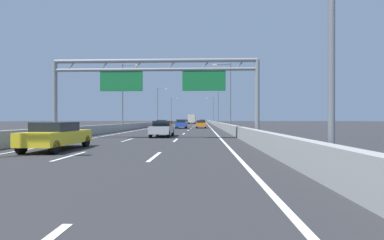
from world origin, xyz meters
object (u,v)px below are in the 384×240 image
(streetlamp_left_mid, at_px, (124,92))
(streetlamp_right_far, at_px, (217,104))
(red_car, at_px, (162,124))
(silver_car, at_px, (162,128))
(streetlamp_left_far, at_px, (158,104))
(streetlamp_right_mid, at_px, (229,92))
(black_car, at_px, (186,121))
(streetlamp_left_distant, at_px, (172,109))
(yellow_car, at_px, (57,135))
(white_car, at_px, (202,122))
(streetlamp_right_distant, at_px, (213,109))
(box_truck, at_px, (192,119))
(orange_car, at_px, (201,124))
(blue_car, at_px, (181,124))
(sign_gantry, at_px, (156,78))

(streetlamp_left_mid, distance_m, streetlamp_right_far, 34.32)
(red_car, bearing_deg, silver_car, -81.53)
(red_car, bearing_deg, streetlamp_left_far, 100.91)
(streetlamp_right_mid, bearing_deg, black_car, 97.62)
(streetlamp_left_distant, relative_size, red_car, 2.24)
(streetlamp_left_mid, distance_m, streetlamp_right_mid, 14.93)
(yellow_car, distance_m, white_car, 73.29)
(black_car, bearing_deg, streetlamp_right_mid, -82.38)
(streetlamp_right_far, relative_size, streetlamp_right_distant, 1.00)
(streetlamp_left_distant, xyz_separation_m, box_truck, (7.47, -4.72, -3.67))
(streetlamp_right_far, relative_size, orange_car, 2.17)
(streetlamp_right_mid, distance_m, orange_car, 11.21)
(streetlamp_right_mid, xyz_separation_m, streetlamp_right_far, (0.00, 30.90, 0.00))
(streetlamp_left_distant, relative_size, streetlamp_right_distant, 1.00)
(silver_car, height_order, black_car, silver_car)
(yellow_car, height_order, white_car, white_car)
(streetlamp_left_distant, xyz_separation_m, yellow_car, (3.87, -87.42, -4.66))
(streetlamp_left_distant, relative_size, blue_car, 2.09)
(white_car, distance_m, blue_car, 39.68)
(yellow_car, bearing_deg, streetlamp_right_distant, 82.79)
(white_car, bearing_deg, red_car, -101.38)
(streetlamp_left_distant, bearing_deg, blue_car, -81.93)
(streetlamp_right_distant, distance_m, red_car, 52.26)
(streetlamp_left_far, height_order, streetlamp_right_distant, same)
(black_car, relative_size, box_truck, 0.47)
(sign_gantry, bearing_deg, yellow_car, -114.86)
(streetlamp_left_far, relative_size, streetlamp_left_distant, 1.00)
(sign_gantry, distance_m, streetlamp_right_far, 49.00)
(streetlamp_left_mid, xyz_separation_m, streetlamp_right_far, (14.93, 30.90, 0.00))
(black_car, height_order, white_car, white_car)
(white_car, bearing_deg, box_truck, 110.78)
(streetlamp_left_far, xyz_separation_m, streetlamp_right_distant, (14.93, 30.90, 0.00))
(streetlamp_right_mid, xyz_separation_m, orange_car, (-3.94, 9.39, -4.68))
(streetlamp_left_far, distance_m, silver_car, 46.44)
(silver_car, xyz_separation_m, red_car, (-3.81, 25.61, 0.01))
(streetlamp_left_far, height_order, blue_car, streetlamp_left_far)
(streetlamp_left_distant, distance_m, black_car, 21.13)
(orange_car, bearing_deg, streetlamp_right_mid, -67.23)
(streetlamp_right_far, bearing_deg, streetlamp_left_mid, -115.79)
(streetlamp_right_distant, height_order, red_car, streetlamp_right_distant)
(streetlamp_right_distant, xyz_separation_m, black_car, (-10.97, 20.23, -4.66))
(sign_gantry, height_order, orange_car, sign_gantry)
(black_car, xyz_separation_m, box_truck, (3.50, -24.95, 0.98))
(streetlamp_left_mid, xyz_separation_m, box_truck, (7.47, 57.08, -3.67))
(streetlamp_left_mid, xyz_separation_m, streetlamp_left_distant, (0.00, 61.80, 0.00))
(streetlamp_right_far, distance_m, silver_car, 46.38)
(red_car, bearing_deg, box_truck, 85.52)
(black_car, distance_m, blue_car, 74.33)
(black_car, xyz_separation_m, orange_car, (7.03, -72.64, -0.02))
(streetlamp_left_distant, xyz_separation_m, blue_car, (7.66, -54.02, -4.64))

